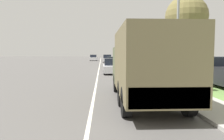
# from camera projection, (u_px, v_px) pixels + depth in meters

# --- Properties ---
(ground_plane) EXTENTS (180.00, 180.00, 0.00)m
(ground_plane) POSITION_uv_depth(u_px,v_px,m) (100.00, 65.00, 39.27)
(ground_plane) COLOR #565451
(lane_centre_stripe) EXTENTS (0.12, 120.00, 0.00)m
(lane_centre_stripe) POSITION_uv_depth(u_px,v_px,m) (100.00, 65.00, 39.27)
(lane_centre_stripe) COLOR silver
(lane_centre_stripe) RESTS_ON ground
(sidewalk_right) EXTENTS (1.80, 120.00, 0.12)m
(sidewalk_right) POSITION_uv_depth(u_px,v_px,m) (125.00, 64.00, 39.48)
(sidewalk_right) COLOR #ADAAA3
(sidewalk_right) RESTS_ON ground
(grass_strip_right) EXTENTS (7.00, 120.00, 0.02)m
(grass_strip_right) POSITION_uv_depth(u_px,v_px,m) (149.00, 64.00, 39.68)
(grass_strip_right) COLOR #6B9347
(grass_strip_right) RESTS_ON ground
(military_truck) EXTENTS (2.38, 7.06, 3.00)m
(military_truck) POSITION_uv_depth(u_px,v_px,m) (145.00, 64.00, 9.15)
(military_truck) COLOR #545B3D
(military_truck) RESTS_ON ground
(car_nearest_ahead) EXTENTS (1.89, 4.75, 1.54)m
(car_nearest_ahead) POSITION_uv_depth(u_px,v_px,m) (112.00, 67.00, 22.57)
(car_nearest_ahead) COLOR silver
(car_nearest_ahead) RESTS_ON ground
(car_second_ahead) EXTENTS (1.81, 4.31, 1.45)m
(car_second_ahead) POSITION_uv_depth(u_px,v_px,m) (112.00, 61.00, 37.65)
(car_second_ahead) COLOR #336B3D
(car_second_ahead) RESTS_ON ground
(car_third_ahead) EXTENTS (1.94, 4.09, 1.72)m
(car_third_ahead) POSITION_uv_depth(u_px,v_px,m) (107.00, 59.00, 49.12)
(car_third_ahead) COLOR silver
(car_third_ahead) RESTS_ON ground
(car_fourth_ahead) EXTENTS (1.88, 4.17, 1.62)m
(car_fourth_ahead) POSITION_uv_depth(u_px,v_px,m) (93.00, 58.00, 59.11)
(car_fourth_ahead) COLOR silver
(car_fourth_ahead) RESTS_ON ground
(car_farthest_ahead) EXTENTS (1.93, 4.36, 1.56)m
(car_farthest_ahead) POSITION_uv_depth(u_px,v_px,m) (107.00, 57.00, 73.13)
(car_farthest_ahead) COLOR navy
(car_farthest_ahead) RESTS_ON ground
(lamp_post) EXTENTS (1.69, 0.24, 7.15)m
(lamp_post) POSITION_uv_depth(u_px,v_px,m) (175.00, 13.00, 12.42)
(lamp_post) COLOR gray
(lamp_post) RESTS_ON sidewalk_right
(tree_mid_right) EXTENTS (3.44, 3.44, 6.76)m
(tree_mid_right) POSITION_uv_depth(u_px,v_px,m) (186.00, 17.00, 17.87)
(tree_mid_right) COLOR brown
(tree_mid_right) RESTS_ON grass_strip_right
(utility_box) EXTENTS (0.55, 0.45, 0.70)m
(utility_box) POSITION_uv_depth(u_px,v_px,m) (206.00, 84.00, 12.15)
(utility_box) COLOR #3D7042
(utility_box) RESTS_ON grass_strip_right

